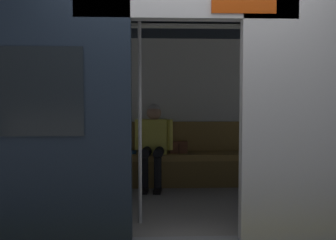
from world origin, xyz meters
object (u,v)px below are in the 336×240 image
Objects in this scene: bench_seat at (172,161)px; book at (131,152)px; train_car at (172,79)px; handbag at (178,147)px; grab_pole_door at (140,119)px; person_seated at (153,139)px.

bench_seat is 12.86× the size of book.
train_car is at bearing 86.38° from bench_seat.
book is at bearing -63.61° from train_car.
handbag is 1.89m from grab_pole_door.
bench_seat is 1.31× the size of grab_pole_door.
bench_seat is (-0.06, -1.01, -1.15)m from train_car.
book is (0.61, -0.08, 0.13)m from bench_seat.
bench_seat is at bearing -104.22° from grab_pole_door.
grab_pole_door is (-0.18, 1.76, 0.59)m from book.
handbag is at bearing -142.48° from bench_seat.
person_seated is 0.41m from handbag.
handbag is 1.18× the size of book.
person_seated is (0.28, 0.05, 0.33)m from bench_seat.
book is 0.10× the size of grab_pole_door.
train_car is 1.54m from bench_seat.
train_car is 1.29m from person_seated.
book is (0.70, -0.01, -0.07)m from handbag.
person_seated reaches higher than bench_seat.
train_car reaches higher than person_seated.
person_seated is at bearing 10.48° from bench_seat.
train_car is 0.87m from grab_pole_door.
grab_pole_door is (0.36, 0.66, -0.44)m from train_car.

